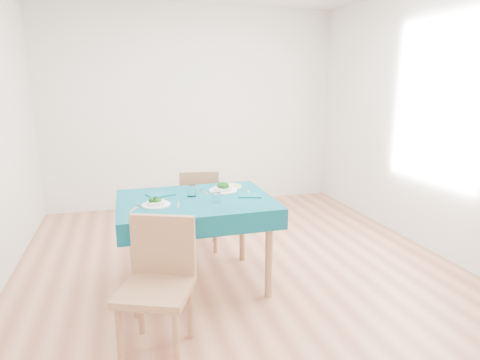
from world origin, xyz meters
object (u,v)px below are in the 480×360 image
object	(u,v)px
chair_far	(200,204)
bowl_far	(223,187)
bowl_near	(156,202)
side_plate	(230,186)
chair_near	(154,275)
table	(197,243)

from	to	relation	value
chair_far	bowl_far	world-z (taller)	chair_far
bowl_near	bowl_far	world-z (taller)	bowl_far
bowl_far	side_plate	bearing A→B (deg)	52.82
chair_near	side_plate	distance (m)	1.36
table	chair_near	world-z (taller)	chair_near
side_plate	table	bearing A→B (deg)	-141.30
chair_near	bowl_far	xyz separation A→B (m)	(0.68, 0.98, 0.27)
bowl_near	chair_near	bearing A→B (deg)	-96.62
chair_far	table	bearing A→B (deg)	87.30
chair_near	bowl_near	distance (m)	0.75
chair_far	side_plate	bearing A→B (deg)	122.42
chair_far	bowl_far	xyz separation A→B (m)	(0.10, -0.60, 0.32)
chair_near	side_plate	bearing A→B (deg)	78.17
chair_far	bowl_near	xyz separation A→B (m)	(-0.49, -0.87, 0.32)
chair_far	bowl_near	bearing A→B (deg)	70.54
bowl_far	side_plate	xyz separation A→B (m)	(0.09, 0.12, -0.03)
table	bowl_near	bearing A→B (deg)	-162.09
bowl_near	bowl_far	size ratio (longest dim) A/B	0.89
table	chair_near	bearing A→B (deg)	-116.46
bowl_near	bowl_far	distance (m)	0.66
chair_near	bowl_near	size ratio (longest dim) A/B	4.83
chair_near	chair_far	bearing A→B (deg)	93.08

